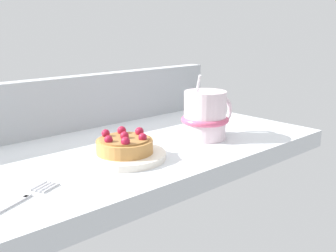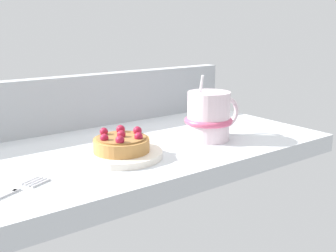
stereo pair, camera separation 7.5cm
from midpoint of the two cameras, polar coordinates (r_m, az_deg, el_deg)
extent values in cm
cube|color=silver|center=(78.92, -2.57, -3.83)|extent=(74.86, 38.13, 3.53)
cube|color=#9EA3A8|center=(91.61, -8.81, 3.37)|extent=(73.36, 3.23, 11.48)
cylinder|color=silver|center=(71.01, -3.35, -3.93)|extent=(13.91, 13.91, 1.12)
cylinder|color=silver|center=(71.10, -3.35, -4.15)|extent=(7.65, 7.65, 0.56)
cylinder|color=#B77F42|center=(70.51, -3.37, -2.64)|extent=(9.56, 9.56, 2.23)
cylinder|color=olive|center=(70.16, -3.38, -1.65)|extent=(8.41, 8.41, 0.30)
sphere|color=maroon|center=(70.01, -3.39, -1.22)|extent=(1.46, 1.46, 1.46)
sphere|color=maroon|center=(72.11, -1.24, -0.69)|extent=(1.52, 1.52, 1.52)
sphere|color=maroon|center=(73.23, -3.61, -0.50)|extent=(1.56, 1.56, 1.56)
sphere|color=maroon|center=(71.80, -5.85, -0.82)|extent=(1.42, 1.42, 1.42)
sphere|color=maroon|center=(68.41, -5.64, -1.67)|extent=(1.40, 1.40, 1.40)
sphere|color=maroon|center=(66.77, -3.43, -1.98)|extent=(1.48, 1.48, 1.48)
sphere|color=maroon|center=(68.93, -0.95, -1.50)|extent=(1.43, 1.43, 1.43)
cylinder|color=silver|center=(81.48, 8.24, 1.35)|extent=(8.29, 8.29, 9.48)
torus|color=#C64C70|center=(81.68, 8.21, 0.72)|extent=(9.47, 9.47, 1.14)
torus|color=silver|center=(85.08, 10.66, 1.79)|extent=(6.24, 0.93, 6.24)
cylinder|color=silver|center=(79.79, 7.20, 4.92)|extent=(1.06, 2.24, 5.82)
cube|color=#B7B7BC|center=(59.66, -16.74, -8.38)|extent=(1.32, 1.00, 0.60)
cube|color=#B7B7BC|center=(61.23, -13.67, -7.58)|extent=(3.29, 1.65, 0.60)
cube|color=#B7B7BC|center=(61.71, -14.18, -7.44)|extent=(3.29, 1.65, 0.60)
cube|color=#B7B7BC|center=(62.19, -14.68, -7.30)|extent=(3.29, 1.65, 0.60)
cube|color=#B7B7BC|center=(62.67, -15.17, -7.17)|extent=(3.29, 1.65, 0.60)
camera|label=1|loc=(0.04, -87.14, 0.72)|focal=44.40mm
camera|label=2|loc=(0.04, 92.86, -0.72)|focal=44.40mm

